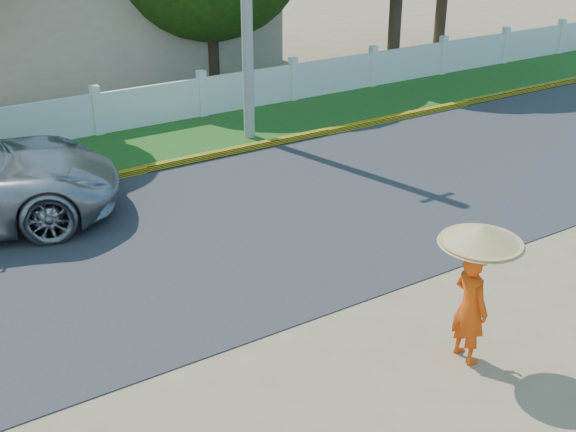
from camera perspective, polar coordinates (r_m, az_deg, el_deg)
name	(u,v)px	position (r m, az deg, el deg)	size (l,w,h in m)	color
ground	(363,349)	(10.45, 5.97, -10.44)	(120.00, 120.00, 0.00)	#9E8460
road	(218,230)	(13.73, -5.59, -1.14)	(60.00, 7.00, 0.02)	#38383A
grass_verge	(119,150)	(18.23, -13.19, 5.07)	(60.00, 3.50, 0.03)	#2D601E
curb	(146,169)	(16.70, -11.19, 3.65)	(40.00, 0.18, 0.16)	yellow
fence	(97,115)	(19.38, -14.84, 7.76)	(40.00, 0.10, 1.10)	silver
building_near	(113,22)	(26.36, -13.65, 14.69)	(10.00, 6.00, 3.20)	#B7AD99
monk_with_parasol	(476,274)	(9.85, 14.60, -4.44)	(1.12, 1.12, 2.04)	#E1470B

